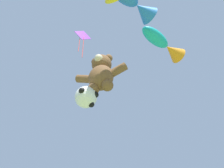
% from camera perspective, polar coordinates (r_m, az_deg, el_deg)
% --- Properties ---
extents(teddy_bear_kite, '(2.27, 1.00, 2.31)m').
position_cam_1_polar(teddy_bear_kite, '(10.39, -2.50, 2.49)').
color(teddy_bear_kite, brown).
extents(soccer_ball_kite, '(0.95, 0.94, 0.87)m').
position_cam_1_polar(soccer_ball_kite, '(9.63, -5.92, -3.00)').
color(soccer_ball_kite, white).
extents(fish_kite_teal, '(1.91, 2.42, 0.82)m').
position_cam_1_polar(fish_kite_teal, '(12.18, 11.84, 8.83)').
color(fish_kite_teal, '#19ADB2').
extents(fish_kite_cobalt, '(1.85, 2.28, 0.88)m').
position_cam_1_polar(fish_kite_cobalt, '(11.00, 5.06, 18.02)').
color(fish_kite_cobalt, blue).
extents(diamond_kite, '(0.80, 0.82, 2.97)m').
position_cam_1_polar(diamond_kite, '(15.50, -6.74, 10.60)').
color(diamond_kite, purple).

